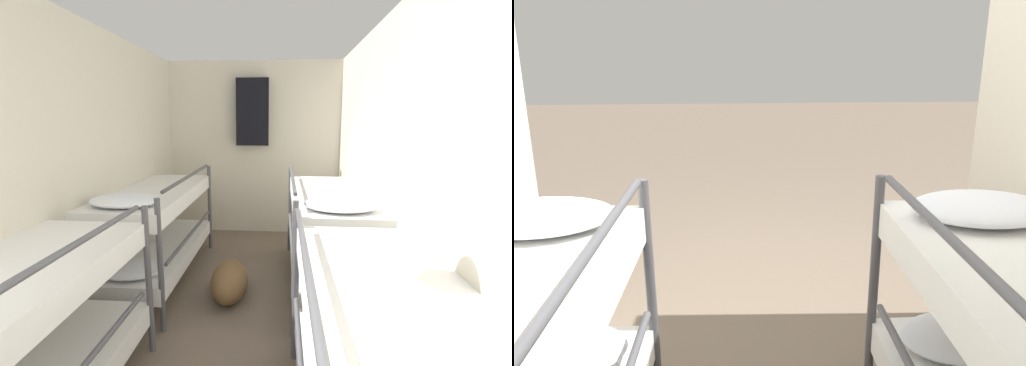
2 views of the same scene
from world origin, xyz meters
The scene contains 1 object.
ground_plane centered at (0.00, 0.00, 0.00)m, with size 20.00×20.00×0.00m, color #6B5B4C.
Camera 2 is at (0.09, 2.60, 1.65)m, focal length 35.00 mm.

